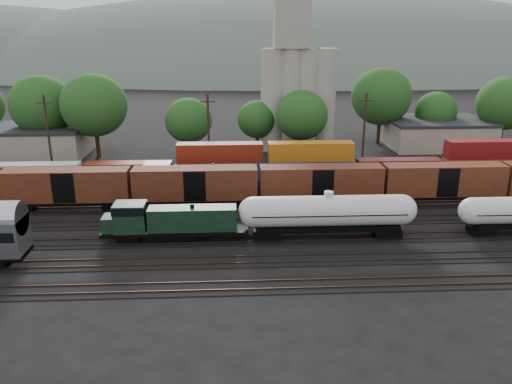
{
  "coord_description": "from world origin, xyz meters",
  "views": [
    {
      "loc": [
        -8.46,
        -53.26,
        21.05
      ],
      "look_at": [
        -5.74,
        2.0,
        3.0
      ],
      "focal_mm": 35.0,
      "sensor_mm": 36.0,
      "label": 1
    }
  ],
  "objects_px": {
    "green_locomotive": "(167,221)",
    "grain_silo": "(297,88)",
    "tank_car_a": "(328,213)",
    "orange_locomotive": "(191,178)"
  },
  "relations": [
    {
      "from": "tank_car_a",
      "to": "green_locomotive",
      "type": "bearing_deg",
      "value": -180.0
    },
    {
      "from": "green_locomotive",
      "to": "grain_silo",
      "type": "distance_m",
      "value": 45.89
    },
    {
      "from": "green_locomotive",
      "to": "grain_silo",
      "type": "bearing_deg",
      "value": 65.65
    },
    {
      "from": "tank_car_a",
      "to": "orange_locomotive",
      "type": "distance_m",
      "value": 21.43
    },
    {
      "from": "orange_locomotive",
      "to": "grain_silo",
      "type": "distance_m",
      "value": 32.38
    },
    {
      "from": "tank_car_a",
      "to": "orange_locomotive",
      "type": "relative_size",
      "value": 1.09
    },
    {
      "from": "tank_car_a",
      "to": "grain_silo",
      "type": "distance_m",
      "value": 41.89
    },
    {
      "from": "green_locomotive",
      "to": "orange_locomotive",
      "type": "relative_size",
      "value": 0.88
    },
    {
      "from": "green_locomotive",
      "to": "grain_silo",
      "type": "relative_size",
      "value": 0.52
    },
    {
      "from": "green_locomotive",
      "to": "orange_locomotive",
      "type": "xyz_separation_m",
      "value": [
        1.38,
        15.0,
        0.16
      ]
    }
  ]
}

